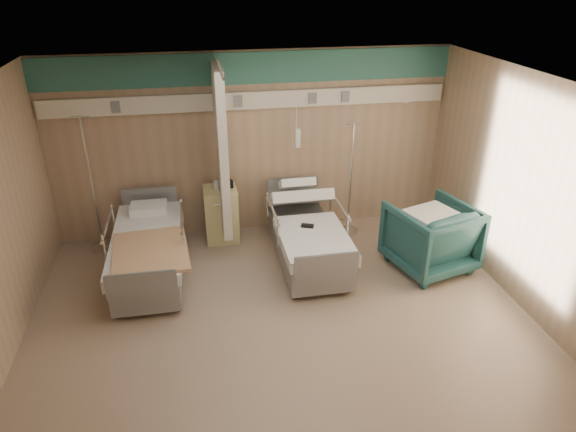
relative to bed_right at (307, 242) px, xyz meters
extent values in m
cube|color=gray|center=(-0.60, -1.30, -0.32)|extent=(6.00, 5.00, 0.00)
cube|color=tan|center=(-0.60, 1.20, 1.08)|extent=(6.00, 0.04, 2.80)
cube|color=tan|center=(-0.60, -3.80, 1.08)|extent=(6.00, 0.04, 2.80)
cube|color=tan|center=(2.40, -1.30, 1.08)|extent=(0.04, 5.00, 2.80)
cube|color=silver|center=(-0.60, -1.30, 2.48)|extent=(6.00, 5.00, 0.04)
cube|color=#2C685E|center=(-0.60, 1.18, 2.23)|extent=(6.00, 0.04, 0.45)
cube|color=beige|center=(-0.60, 1.15, 1.79)|extent=(5.88, 0.08, 0.25)
cylinder|color=silver|center=(-1.10, 0.30, 2.44)|extent=(0.03, 1.80, 0.03)
cube|color=beige|center=(-1.10, 0.65, 1.19)|extent=(0.12, 0.90, 2.35)
cube|color=#D5C985|center=(-1.15, 0.90, 0.11)|extent=(0.50, 0.48, 0.85)
imported|color=#1D494A|center=(1.64, -0.47, 0.16)|extent=(1.26, 1.28, 0.96)
cube|color=silver|center=(1.64, -0.45, 0.68)|extent=(0.77, 0.73, 0.07)
cylinder|color=silver|center=(0.85, 0.77, -0.30)|extent=(0.32, 0.32, 0.03)
cylinder|color=silver|center=(0.85, 0.77, 0.58)|extent=(0.03, 0.03, 1.78)
cylinder|color=silver|center=(0.85, 0.77, 1.47)|extent=(0.21, 0.03, 0.03)
cylinder|color=silver|center=(-2.95, 0.91, -0.30)|extent=(0.37, 0.37, 0.03)
cylinder|color=silver|center=(-2.95, 0.91, 0.70)|extent=(0.03, 0.03, 2.03)
cylinder|color=silver|center=(-2.95, 0.91, 1.72)|extent=(0.24, 0.03, 0.03)
cube|color=black|center=(-0.04, -0.15, 0.33)|extent=(0.19, 0.13, 0.04)
cube|color=tan|center=(-2.12, -0.46, 0.33)|extent=(0.99, 1.21, 0.04)
cube|color=black|center=(-1.07, 0.92, 0.59)|extent=(0.25, 0.20, 0.12)
cylinder|color=white|center=(-1.20, 0.88, 0.60)|extent=(0.11, 0.11, 0.13)
camera|label=1|loc=(-1.46, -6.24, 3.57)|focal=32.00mm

